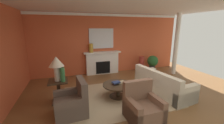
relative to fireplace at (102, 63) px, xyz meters
name	(u,v)px	position (x,y,z in m)	size (l,w,h in m)	color
ground_plane	(131,97)	(0.32, -2.70, -0.53)	(9.35, 9.35, 0.00)	brown
wall_fireplace	(107,44)	(0.32, 0.21, 0.93)	(7.79, 0.12, 2.93)	#C65633
ceiling_panel	(130,5)	(0.32, -2.40, 2.43)	(7.79, 6.31, 0.06)	white
crown_moulding	(107,15)	(0.32, 0.13, 2.32)	(7.79, 0.08, 0.12)	white
area_rug	(118,96)	(-0.12, -2.56, -0.53)	(3.46, 2.55, 0.01)	tan
fireplace	(102,63)	(0.00, 0.00, 0.00)	(1.80, 0.35, 1.12)	white
mantel_mirror	(101,39)	(0.00, 0.12, 1.21)	(1.20, 0.04, 0.95)	silver
sofa	(161,85)	(1.45, -2.76, -0.23)	(1.17, 2.20, 0.85)	beige
armchair_near_window	(72,104)	(-1.62, -3.11, -0.23)	(0.87, 0.87, 0.95)	brown
armchair_facing_fireplace	(143,108)	(0.05, -3.88, -0.23)	(0.83, 0.83, 0.95)	brown
coffee_table	(118,87)	(-0.12, -2.56, -0.20)	(1.00, 1.00, 0.45)	#3D2D1E
side_table	(59,90)	(-1.97, -2.30, -0.13)	(0.56, 0.56, 0.70)	#3D2D1E
table_lamp	(56,64)	(-1.97, -2.30, 0.69)	(0.44, 0.44, 0.75)	beige
vase_mantel_left	(91,48)	(-0.55, -0.05, 0.79)	(0.19, 0.19, 0.41)	#B7892D
vase_on_side_table	(63,75)	(-1.82, -2.42, 0.38)	(0.14, 0.14, 0.43)	#33703D
vase_tall_corner	(142,64)	(2.03, -0.30, -0.13)	(0.27, 0.27, 0.80)	#9E3328
book_red_cover	(121,82)	(0.02, -2.48, -0.06)	(0.26, 0.16, 0.05)	tan
book_art_folio	(116,82)	(-0.18, -2.56, -0.01)	(0.25, 0.17, 0.05)	navy
potted_plant	(153,62)	(2.63, -0.39, -0.04)	(0.56, 0.56, 0.83)	#333333
column_white	(176,45)	(3.41, -1.10, 0.93)	(0.20, 0.20, 2.93)	white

